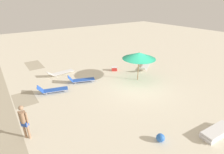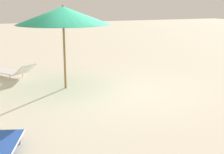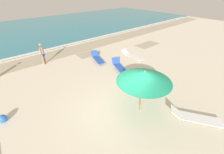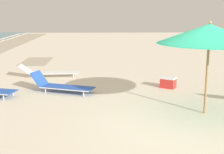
% 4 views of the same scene
% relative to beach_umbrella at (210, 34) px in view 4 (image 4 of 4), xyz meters
% --- Properties ---
extents(ground_plane, '(60.00, 60.00, 0.16)m').
position_rel_beach_umbrella_xyz_m(ground_plane, '(-0.74, 0.65, -2.11)').
color(ground_plane, beige).
extents(beach_umbrella, '(2.57, 2.57, 2.34)m').
position_rel_beach_umbrella_xyz_m(beach_umbrella, '(0.00, 0.00, 0.00)').
color(beach_umbrella, '#9E7547').
rests_on(beach_umbrella, ground_plane).
extents(sun_lounger_under_umbrella, '(0.75, 2.33, 0.52)m').
position_rel_beach_umbrella_xyz_m(sun_lounger_under_umbrella, '(4.56, 4.74, -1.82)').
color(sun_lounger_under_umbrella, white).
rests_on(sun_lounger_under_umbrella, ground_plane).
extents(sun_lounger_near_water_left, '(1.27, 2.13, 0.62)m').
position_rel_beach_umbrella_xyz_m(sun_lounger_near_water_left, '(2.21, 3.95, -1.81)').
color(sun_lounger_near_water_left, blue).
rests_on(sun_lounger_near_water_left, ground_plane).
extents(cooler_box, '(0.57, 0.61, 0.37)m').
position_rel_beach_umbrella_xyz_m(cooler_box, '(2.68, 0.39, -1.84)').
color(cooler_box, red).
rests_on(cooler_box, ground_plane).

